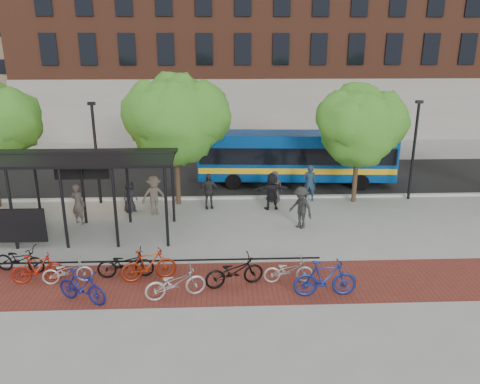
{
  "coord_description": "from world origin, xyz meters",
  "views": [
    {
      "loc": [
        -0.81,
        -19.3,
        7.92
      ],
      "look_at": [
        -0.0,
        0.18,
        1.6
      ],
      "focal_mm": 35.0,
      "sensor_mm": 36.0,
      "label": 1
    }
  ],
  "objects_px": {
    "pedestrian_5": "(272,191)",
    "tree_c": "(361,123)",
    "bike_3": "(82,287)",
    "pedestrian_1": "(78,204)",
    "bus_shelter": "(42,167)",
    "bike_1": "(37,268)",
    "bike_6": "(175,283)",
    "pedestrian_0": "(130,196)",
    "lamp_post_left": "(96,151)",
    "pedestrian_7": "(309,183)",
    "pedestrian_3": "(154,196)",
    "bus": "(296,155)",
    "tree_b": "(177,116)",
    "lamp_post_right": "(414,148)",
    "pedestrian_9": "(301,208)",
    "bike_2": "(67,271)",
    "bike_8": "(234,271)",
    "bike_10": "(288,270)",
    "pedestrian_6": "(274,187)",
    "bike_0": "(20,259)",
    "pedestrian_4": "(209,191)",
    "bike_5": "(149,265)",
    "bike_11": "(325,278)"
  },
  "relations": [
    {
      "from": "bus_shelter",
      "to": "bus",
      "type": "height_order",
      "value": "bus_shelter"
    },
    {
      "from": "pedestrian_0",
      "to": "pedestrian_7",
      "type": "distance_m",
      "value": 9.07
    },
    {
      "from": "lamp_post_right",
      "to": "bike_3",
      "type": "xyz_separation_m",
      "value": [
        -14.24,
        -9.63,
        -2.2
      ]
    },
    {
      "from": "pedestrian_5",
      "to": "bike_10",
      "type": "bearing_deg",
      "value": 80.98
    },
    {
      "from": "bike_6",
      "to": "pedestrian_9",
      "type": "distance_m",
      "value": 7.59
    },
    {
      "from": "bike_2",
      "to": "pedestrian_1",
      "type": "relative_size",
      "value": 0.89
    },
    {
      "from": "pedestrian_3",
      "to": "pedestrian_5",
      "type": "relative_size",
      "value": 1.03
    },
    {
      "from": "bike_0",
      "to": "bike_1",
      "type": "distance_m",
      "value": 1.19
    },
    {
      "from": "bike_3",
      "to": "pedestrian_1",
      "type": "relative_size",
      "value": 0.97
    },
    {
      "from": "bike_1",
      "to": "pedestrian_4",
      "type": "distance_m",
      "value": 9.21
    },
    {
      "from": "pedestrian_1",
      "to": "pedestrian_3",
      "type": "xyz_separation_m",
      "value": [
        3.28,
        0.99,
        0.01
      ]
    },
    {
      "from": "lamp_post_left",
      "to": "pedestrian_7",
      "type": "distance_m",
      "value": 10.88
    },
    {
      "from": "tree_b",
      "to": "pedestrian_9",
      "type": "bearing_deg",
      "value": -32.12
    },
    {
      "from": "bike_3",
      "to": "pedestrian_5",
      "type": "xyz_separation_m",
      "value": [
        6.89,
        8.37,
        0.38
      ]
    },
    {
      "from": "tree_b",
      "to": "pedestrian_3",
      "type": "bearing_deg",
      "value": -125.13
    },
    {
      "from": "bike_6",
      "to": "pedestrian_0",
      "type": "xyz_separation_m",
      "value": [
        -2.91,
        8.09,
        0.27
      ]
    },
    {
      "from": "pedestrian_9",
      "to": "bike_1",
      "type": "bearing_deg",
      "value": -105.69
    },
    {
      "from": "bike_5",
      "to": "bike_6",
      "type": "height_order",
      "value": "bike_5"
    },
    {
      "from": "pedestrian_4",
      "to": "tree_b",
      "type": "bearing_deg",
      "value": 141.67
    },
    {
      "from": "bike_0",
      "to": "bike_1",
      "type": "bearing_deg",
      "value": -119.07
    },
    {
      "from": "bike_8",
      "to": "bike_10",
      "type": "relative_size",
      "value": 1.2
    },
    {
      "from": "bus_shelter",
      "to": "pedestrian_9",
      "type": "xyz_separation_m",
      "value": [
        10.79,
        0.34,
        -2.05
      ]
    },
    {
      "from": "bike_6",
      "to": "pedestrian_0",
      "type": "relative_size",
      "value": 1.25
    },
    {
      "from": "tree_b",
      "to": "pedestrian_3",
      "type": "height_order",
      "value": "tree_b"
    },
    {
      "from": "bike_10",
      "to": "pedestrian_4",
      "type": "height_order",
      "value": "pedestrian_4"
    },
    {
      "from": "lamp_post_right",
      "to": "bike_1",
      "type": "relative_size",
      "value": 2.98
    },
    {
      "from": "tree_b",
      "to": "bus",
      "type": "relative_size",
      "value": 0.58
    },
    {
      "from": "bus_shelter",
      "to": "bike_1",
      "type": "relative_size",
      "value": 6.17
    },
    {
      "from": "lamp_post_left",
      "to": "pedestrian_4",
      "type": "xyz_separation_m",
      "value": [
        5.55,
        -1.01,
        -1.86
      ]
    },
    {
      "from": "bike_5",
      "to": "bike_10",
      "type": "bearing_deg",
      "value": -108.78
    },
    {
      "from": "bike_1",
      "to": "bike_0",
      "type": "bearing_deg",
      "value": 36.4
    },
    {
      "from": "bike_1",
      "to": "pedestrian_0",
      "type": "distance_m",
      "value": 7.14
    },
    {
      "from": "bus",
      "to": "tree_b",
      "type": "bearing_deg",
      "value": -149.37
    },
    {
      "from": "bus_shelter",
      "to": "tree_b",
      "type": "xyz_separation_m",
      "value": [
        5.23,
        3.83,
        1.46
      ]
    },
    {
      "from": "lamp_post_right",
      "to": "pedestrian_5",
      "type": "xyz_separation_m",
      "value": [
        -7.36,
        -1.26,
        -1.82
      ]
    },
    {
      "from": "bike_3",
      "to": "pedestrian_0",
      "type": "relative_size",
      "value": 1.14
    },
    {
      "from": "lamp_post_right",
      "to": "lamp_post_left",
      "type": "bearing_deg",
      "value": 180.0
    },
    {
      "from": "tree_b",
      "to": "bike_10",
      "type": "bearing_deg",
      "value": -62.54
    },
    {
      "from": "bike_10",
      "to": "pedestrian_6",
      "type": "relative_size",
      "value": 1.05
    },
    {
      "from": "lamp_post_left",
      "to": "pedestrian_5",
      "type": "xyz_separation_m",
      "value": [
        8.64,
        -1.26,
        -1.82
      ]
    },
    {
      "from": "bike_6",
      "to": "pedestrian_9",
      "type": "height_order",
      "value": "pedestrian_9"
    },
    {
      "from": "bus_shelter",
      "to": "bike_11",
      "type": "relative_size",
      "value": 5.12
    },
    {
      "from": "bus",
      "to": "pedestrian_4",
      "type": "bearing_deg",
      "value": -137.21
    },
    {
      "from": "bike_6",
      "to": "pedestrian_7",
      "type": "relative_size",
      "value": 1.04
    },
    {
      "from": "bike_5",
      "to": "bike_10",
      "type": "distance_m",
      "value": 4.81
    },
    {
      "from": "bike_2",
      "to": "bike_6",
      "type": "bearing_deg",
      "value": -116.65
    },
    {
      "from": "lamp_post_left",
      "to": "bike_5",
      "type": "xyz_separation_m",
      "value": [
        3.64,
        -8.25,
        -2.17
      ]
    },
    {
      "from": "tree_b",
      "to": "pedestrian_6",
      "type": "xyz_separation_m",
      "value": [
        4.8,
        0.06,
        -3.65
      ]
    },
    {
      "from": "pedestrian_5",
      "to": "tree_c",
      "type": "bearing_deg",
      "value": -174.57
    },
    {
      "from": "bus",
      "to": "bike_6",
      "type": "bearing_deg",
      "value": -111.36
    }
  ]
}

